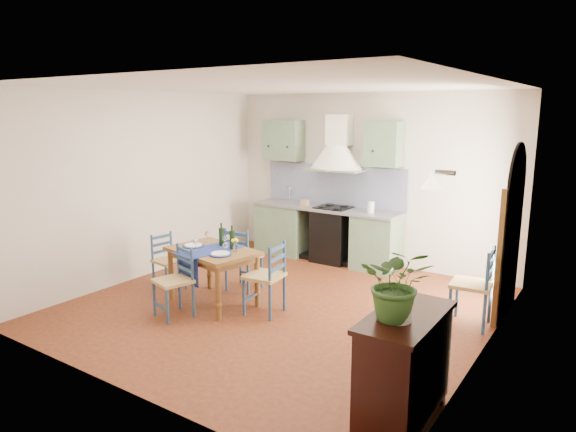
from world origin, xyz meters
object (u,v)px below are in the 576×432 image
object	(u,v)px
dining_table	(213,256)
sideboard	(403,364)
chair_near	(175,281)
potted_plant	(398,283)

from	to	relation	value
dining_table	sideboard	size ratio (longest dim) A/B	1.22
chair_near	potted_plant	xyz separation A→B (m)	(3.14, -0.69, 0.78)
dining_table	sideboard	world-z (taller)	dining_table
potted_plant	dining_table	bearing A→B (deg)	157.21
dining_table	chair_near	xyz separation A→B (m)	(-0.09, -0.59, -0.20)
dining_table	sideboard	xyz separation A→B (m)	(3.07, -1.13, -0.14)
dining_table	potted_plant	bearing A→B (deg)	-22.79
dining_table	chair_near	bearing A→B (deg)	-98.49
sideboard	chair_near	bearing A→B (deg)	170.22
dining_table	potted_plant	xyz separation A→B (m)	(3.05, -1.28, 0.58)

